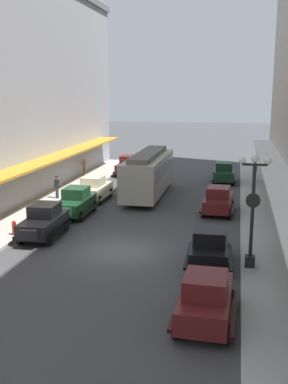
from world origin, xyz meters
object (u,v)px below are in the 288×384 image
(parked_car_2, at_px, (206,297))
(pedestrian_2, at_px, (84,167))
(parked_car_0, at_px, (94,188))
(parked_car_6, at_px, (209,246))
(lamp_post_with_clock, at_px, (253,206))
(parked_car_3, at_px, (44,221))
(pedestrian_1, at_px, (57,187))
(parked_car_4, at_px, (224,172))
(parked_car_5, at_px, (128,165))
(fire_hydrant, at_px, (14,228))
(pedestrian_0, at_px, (255,172))
(streetcar, at_px, (148,172))
(parked_car_1, at_px, (218,199))
(parked_car_7, at_px, (75,201))

(parked_car_2, bearing_deg, pedestrian_2, 117.19)
(parked_car_0, height_order, parked_car_2, same)
(parked_car_6, distance_m, pedestrian_2, 24.23)
(parked_car_2, distance_m, lamp_post_with_clock, 5.93)
(parked_car_3, height_order, lamp_post_with_clock, lamp_post_with_clock)
(parked_car_6, height_order, pedestrian_1, parked_car_6)
(parked_car_4, bearing_deg, parked_car_5, 167.06)
(parked_car_4, height_order, parked_car_5, same)
(pedestrian_2, bearing_deg, parked_car_3, -78.16)
(parked_car_4, bearing_deg, parked_car_0, -135.65)
(parked_car_2, bearing_deg, fire_hydrant, 145.86)
(parked_car_6, height_order, pedestrian_0, parked_car_6)
(streetcar, distance_m, pedestrian_2, 10.11)
(parked_car_6, bearing_deg, fire_hydrant, 169.25)
(parked_car_2, xyz_separation_m, parked_car_4, (-0.25, 25.96, 0.00))
(parked_car_0, height_order, parked_car_3, same)
(parked_car_5, bearing_deg, parked_car_2, -71.27)
(parked_car_4, height_order, streetcar, streetcar)
(parked_car_6, bearing_deg, parked_car_3, 165.02)
(fire_hydrant, relative_size, pedestrian_1, 0.49)
(parked_car_5, distance_m, pedestrian_2, 4.37)
(parked_car_4, height_order, fire_hydrant, parked_car_4)
(parked_car_6, distance_m, pedestrian_0, 21.00)
(parked_car_1, xyz_separation_m, pedestrian_1, (-11.96, 1.43, 0.07))
(parked_car_1, xyz_separation_m, parked_car_2, (0.23, -15.06, 0.00))
(parked_car_6, xyz_separation_m, pedestrian_2, (-13.07, 20.40, 0.05))
(streetcar, xyz_separation_m, lamp_post_with_clock, (7.42, -13.84, 1.08))
(parked_car_3, bearing_deg, lamp_post_with_clock, -13.31)
(parked_car_6, bearing_deg, parked_car_5, 112.37)
(pedestrian_1, relative_size, pedestrian_2, 1.02)
(pedestrian_0, bearing_deg, pedestrian_1, -146.23)
(parked_car_1, xyz_separation_m, parked_car_6, (0.02, -9.59, 0.00))
(streetcar, bearing_deg, parked_car_3, -108.54)
(parked_car_5, xyz_separation_m, pedestrian_2, (-3.76, -2.23, 0.05))
(parked_car_2, bearing_deg, parked_car_0, 119.12)
(pedestrian_1, bearing_deg, parked_car_4, 38.42)
(parked_car_5, height_order, pedestrian_1, parked_car_5)
(parked_car_7, relative_size, fire_hydrant, 5.20)
(parked_car_2, relative_size, pedestrian_1, 2.57)
(parked_car_5, bearing_deg, lamp_post_with_clock, -63.89)
(parked_car_4, xyz_separation_m, parked_car_6, (0.04, -20.50, 0.00))
(fire_hydrant, height_order, pedestrian_2, pedestrian_2)
(streetcar, bearing_deg, parked_car_1, -36.43)
(parked_car_4, xyz_separation_m, parked_car_7, (-9.11, -13.34, 0.00))
(parked_car_5, bearing_deg, parked_car_0, -89.62)
(pedestrian_2, bearing_deg, parked_car_4, 0.43)
(parked_car_0, xyz_separation_m, parked_car_3, (-0.08, -9.01, 0.00))
(fire_hydrant, bearing_deg, lamp_post_with_clock, -9.87)
(parked_car_2, height_order, parked_car_5, same)
(parked_car_1, height_order, parked_car_2, same)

